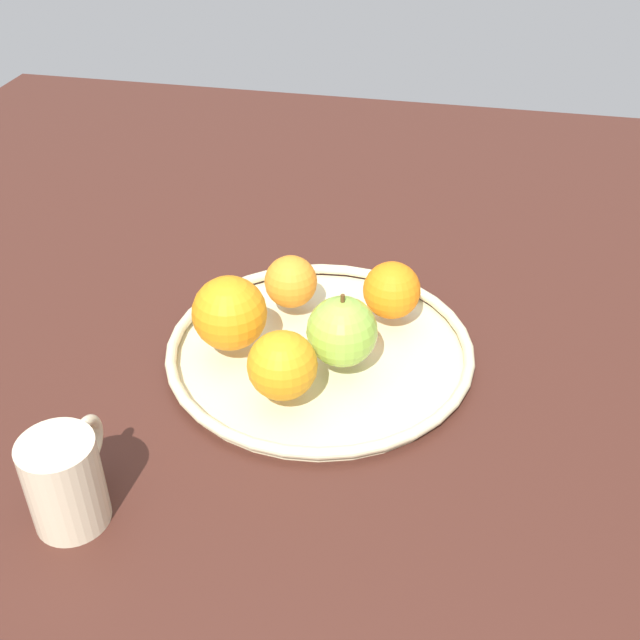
{
  "coord_description": "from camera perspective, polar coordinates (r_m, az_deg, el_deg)",
  "views": [
    {
      "loc": [
        -65.46,
        -13.73,
        52.66
      ],
      "look_at": [
        0.0,
        0.0,
        4.8
      ],
      "focal_mm": 43.51,
      "sensor_mm": 36.0,
      "label": 1
    }
  ],
  "objects": [
    {
      "name": "orange_front_left",
      "position": [
        0.75,
        -2.79,
        -3.35
      ],
      "size": [
        6.95,
        6.95,
        6.95
      ],
      "primitive_type": "sphere",
      "color": "orange",
      "rests_on": "fruit_bowl"
    },
    {
      "name": "fruit_bowl",
      "position": [
        0.85,
        0.0,
        -2.14
      ],
      "size": [
        33.44,
        33.44,
        1.8
      ],
      "color": "beige",
      "rests_on": "ground_plane"
    },
    {
      "name": "ground_plane",
      "position": [
        0.86,
        0.0,
        -3.67
      ],
      "size": [
        162.11,
        162.11,
        4.0
      ],
      "primitive_type": "cube",
      "color": "#401F18"
    },
    {
      "name": "ambient_mug",
      "position": [
        0.69,
        -18.18,
        -11.12
      ],
      "size": [
        10.04,
        6.41,
        8.78
      ],
      "color": "beige",
      "rests_on": "ground_plane"
    },
    {
      "name": "orange_back_left",
      "position": [
        0.82,
        -6.67,
        0.51
      ],
      "size": [
        7.99,
        7.99,
        7.99
      ],
      "primitive_type": "sphere",
      "color": "orange",
      "rests_on": "fruit_bowl"
    },
    {
      "name": "orange_front_right",
      "position": [
        0.87,
        5.3,
        2.19
      ],
      "size": [
        6.48,
        6.48,
        6.48
      ],
      "primitive_type": "sphere",
      "color": "orange",
      "rests_on": "fruit_bowl"
    },
    {
      "name": "apple",
      "position": [
        0.79,
        1.63,
        -0.84
      ],
      "size": [
        7.4,
        7.4,
        8.2
      ],
      "color": "#8CBC40",
      "rests_on": "fruit_bowl"
    },
    {
      "name": "orange_center",
      "position": [
        0.88,
        -2.16,
        2.83
      ],
      "size": [
        6.04,
        6.04,
        6.04
      ],
      "primitive_type": "sphere",
      "color": "orange",
      "rests_on": "fruit_bowl"
    }
  ]
}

